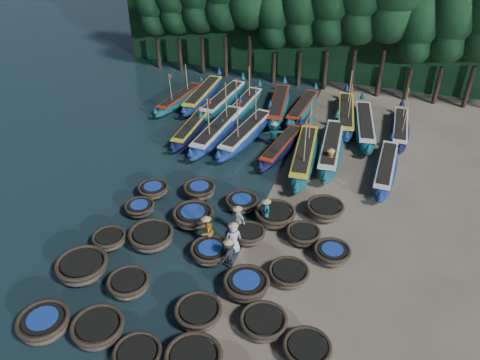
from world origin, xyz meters
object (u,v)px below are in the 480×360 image
(coracle_9, at_px, (307,349))
(fisherman_6, at_px, (330,160))
(coracle_7, at_px, (198,313))
(long_boat_2, at_px, (192,128))
(fisherman_1, at_px, (266,212))
(long_boat_5, at_px, (282,146))
(long_boat_13, at_px, (279,105))
(coracle_5, at_px, (82,267))
(long_boat_6, at_px, (304,155))
(coracle_19, at_px, (332,253))
(fisherman_4, at_px, (238,219))
(coracle_14, at_px, (289,274))
(coracle_12, at_px, (210,252))
(fisherman_3, at_px, (229,253))
(coracle_24, at_px, (325,210))
(coracle_0, at_px, (44,323))
(coracle_23, at_px, (275,215))
(coracle_3, at_px, (194,360))
(coracle_11, at_px, (151,237))
(long_boat_14, at_px, (303,108))
(long_boat_17, at_px, (400,128))
(coracle_21, at_px, (199,190))
(long_boat_3, at_px, (218,131))
(coracle_16, at_px, (193,216))
(coracle_17, at_px, (249,234))
(coracle_13, at_px, (246,285))
(long_boat_7, at_px, (331,148))
(coracle_6, at_px, (129,284))
(long_boat_11, at_px, (223,100))
(coracle_15, at_px, (140,208))
(fisherman_0, at_px, (233,237))
(long_boat_8, at_px, (386,168))
(long_boat_15, at_px, (346,115))
(coracle_8, at_px, (263,323))
(coracle_22, at_px, (242,203))
(coracle_20, at_px, (153,190))
(long_boat_10, at_px, (203,95))
(long_boat_12, at_px, (242,107))
(coracle_1, at_px, (98,328))
(long_boat_16, at_px, (365,125))

(coracle_9, distance_m, fisherman_6, 14.07)
(coracle_7, distance_m, long_boat_2, 17.07)
(coracle_7, height_order, fisherman_1, fisherman_1)
(long_boat_5, xyz_separation_m, long_boat_13, (-1.89, 6.14, 0.09))
(coracle_5, relative_size, long_boat_6, 0.31)
(coracle_19, height_order, fisherman_4, fisherman_4)
(coracle_14, bearing_deg, coracle_12, 177.42)
(fisherman_1, xyz_separation_m, fisherman_3, (-0.82, -3.52, -0.11))
(fisherman_6, bearing_deg, coracle_24, 118.48)
(coracle_0, distance_m, coracle_9, 10.91)
(coracle_5, bearing_deg, coracle_23, 42.11)
(coracle_3, height_order, coracle_11, coracle_11)
(long_boat_14, relative_size, fisherman_1, 3.88)
(coracle_9, distance_m, long_boat_17, 20.71)
(coracle_21, bearing_deg, coracle_19, -18.68)
(coracle_24, relative_size, fisherman_4, 1.16)
(coracle_23, xyz_separation_m, long_boat_3, (-6.45, 7.92, 0.15))
(coracle_16, bearing_deg, coracle_12, -49.57)
(long_boat_5, bearing_deg, coracle_16, -98.29)
(coracle_17, relative_size, long_boat_13, 0.24)
(coracle_0, height_order, coracle_23, coracle_0)
(coracle_13, distance_m, coracle_16, 5.80)
(coracle_21, height_order, long_boat_7, long_boat_7)
(coracle_13, height_order, coracle_16, coracle_16)
(coracle_6, distance_m, long_boat_11, 20.36)
(coracle_17, xyz_separation_m, coracle_19, (4.34, -0.03, 0.02))
(coracle_15, bearing_deg, coracle_13, -25.68)
(long_boat_11, bearing_deg, fisherman_0, -63.77)
(coracle_3, bearing_deg, coracle_16, 113.95)
(coracle_16, distance_m, fisherman_6, 9.84)
(long_boat_8, bearing_deg, long_boat_15, 118.67)
(coracle_8, distance_m, coracle_15, 10.38)
(coracle_22, relative_size, long_boat_14, 0.30)
(coracle_20, height_order, long_boat_11, long_boat_11)
(coracle_13, distance_m, fisherman_1, 4.88)
(coracle_11, xyz_separation_m, long_boat_11, (-2.42, 16.90, 0.11))
(coracle_5, relative_size, fisherman_3, 1.53)
(coracle_16, relative_size, coracle_24, 1.16)
(coracle_3, relative_size, long_boat_8, 0.30)
(coracle_0, xyz_separation_m, long_boat_10, (-2.81, 23.75, 0.09))
(long_boat_12, bearing_deg, coracle_1, -84.05)
(coracle_8, bearing_deg, coracle_19, 68.93)
(coracle_19, bearing_deg, coracle_17, 179.59)
(long_boat_17, bearing_deg, long_boat_12, 179.98)
(coracle_1, height_order, coracle_15, coracle_1)
(long_boat_13, bearing_deg, coracle_12, -94.27)
(coracle_23, distance_m, long_boat_11, 15.30)
(coracle_7, bearing_deg, long_boat_16, 76.67)
(coracle_22, bearing_deg, long_boat_17, 56.69)
(fisherman_4, bearing_deg, coracle_11, -128.14)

